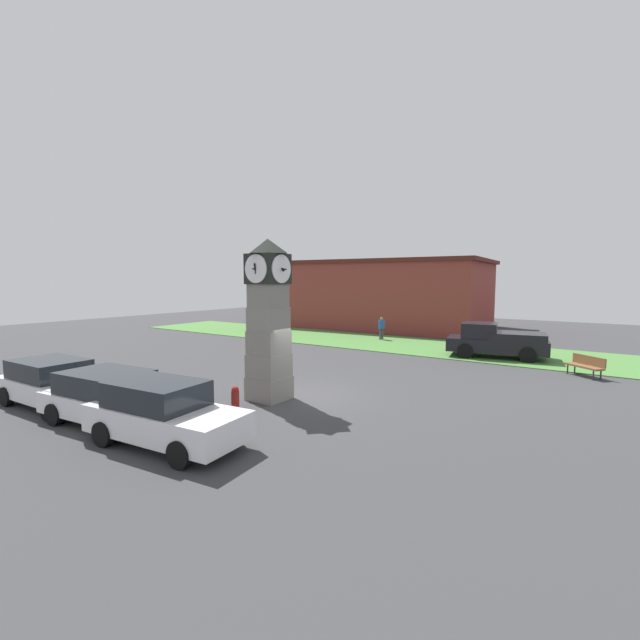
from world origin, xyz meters
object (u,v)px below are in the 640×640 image
at_px(pickup_truck, 496,341).
at_px(bench, 586,365).
at_px(clock_tower, 268,321).
at_px(car_by_building, 164,413).
at_px(car_near_tower, 111,397).
at_px(pedestrian_near_bench, 381,327).
at_px(car_navy_sedan, 54,382).
at_px(bollard_near_tower, 235,400).
at_px(bollard_mid_row, 193,406).

bearing_deg(pickup_truck, bench, -30.26).
bearing_deg(clock_tower, car_by_building, -83.29).
relative_size(car_near_tower, car_by_building, 1.01).
distance_m(clock_tower, car_near_tower, 5.37).
bearing_deg(clock_tower, car_near_tower, -115.77).
bearing_deg(pickup_truck, car_near_tower, -111.62).
height_order(clock_tower, car_by_building, clock_tower).
bearing_deg(car_near_tower, pedestrian_near_bench, 93.49).
height_order(car_navy_sedan, car_by_building, car_by_building).
bearing_deg(clock_tower, bench, 49.34).
height_order(bollard_near_tower, car_navy_sedan, car_navy_sedan).
distance_m(bollard_mid_row, pickup_truck, 16.74).
bearing_deg(bench, bollard_mid_row, -123.75).
bearing_deg(pedestrian_near_bench, clock_tower, -77.70).
height_order(bollard_near_tower, pickup_truck, pickup_truck).
distance_m(bollard_near_tower, bollard_mid_row, 1.39).
xyz_separation_m(bollard_near_tower, car_navy_sedan, (-5.61, -2.80, 0.33)).
xyz_separation_m(car_near_tower, pedestrian_near_bench, (-1.22, 20.00, 0.13)).
xyz_separation_m(bollard_near_tower, bench, (8.72, 12.20, 0.08)).
bearing_deg(bollard_near_tower, clock_tower, 96.16).
bearing_deg(pickup_truck, car_by_building, -103.38).
distance_m(car_navy_sedan, bench, 20.75).
height_order(bollard_mid_row, pedestrian_near_bench, pedestrian_near_bench).
xyz_separation_m(bollard_near_tower, car_near_tower, (-2.36, -2.67, 0.33)).
distance_m(bollard_mid_row, car_by_building, 1.64).
distance_m(clock_tower, bench, 13.87).
relative_size(clock_tower, car_by_building, 1.25).
xyz_separation_m(clock_tower, car_by_building, (0.54, -4.63, -1.95)).
xyz_separation_m(bollard_mid_row, bench, (9.06, 13.56, 0.03)).
bearing_deg(pickup_truck, car_navy_sedan, -120.08).
distance_m(bench, pedestrian_near_bench, 13.34).
bearing_deg(clock_tower, bollard_near_tower, -83.84).
bearing_deg(bollard_near_tower, car_by_building, -82.94).
bearing_deg(car_near_tower, bench, 53.30).
height_order(bollard_mid_row, pickup_truck, pickup_truck).
bearing_deg(pedestrian_near_bench, car_near_tower, -86.51).
bearing_deg(bollard_mid_row, car_navy_sedan, -164.63).
bearing_deg(bollard_near_tower, car_near_tower, -131.54).
bearing_deg(bench, car_navy_sedan, -133.69).
relative_size(car_navy_sedan, car_near_tower, 0.99).
relative_size(clock_tower, car_navy_sedan, 1.25).
relative_size(car_by_building, pickup_truck, 0.84).
height_order(bollard_near_tower, car_near_tower, car_near_tower).
distance_m(car_by_building, pedestrian_near_bench, 20.53).
xyz_separation_m(bollard_mid_row, pedestrian_near_bench, (-3.25, 18.69, 0.40)).
xyz_separation_m(pickup_truck, pedestrian_near_bench, (-8.09, 2.67, -0.03)).
height_order(bollard_near_tower, bollard_mid_row, bollard_mid_row).
distance_m(bollard_near_tower, car_near_tower, 3.58).
height_order(bollard_near_tower, bench, bench).
bearing_deg(car_by_building, pickup_truck, 76.62).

